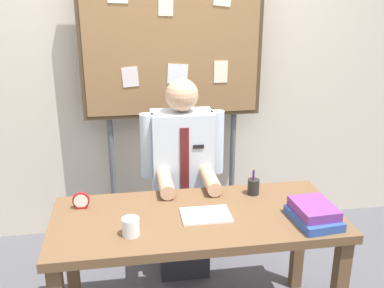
{
  "coord_description": "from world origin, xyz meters",
  "views": [
    {
      "loc": [
        -0.36,
        -2.11,
        1.92
      ],
      "look_at": [
        0.0,
        0.18,
        1.11
      ],
      "focal_mm": 41.1,
      "sensor_mm": 36.0,
      "label": 1
    }
  ],
  "objects_px": {
    "book_stack": "(314,213)",
    "coffee_mug": "(131,227)",
    "open_notebook": "(206,215)",
    "pen_holder": "(253,186)",
    "desk_clock": "(81,201)",
    "person": "(183,187)",
    "bulletin_board": "(172,40)",
    "desk": "(197,231)"
  },
  "relations": [
    {
      "from": "book_stack",
      "to": "open_notebook",
      "type": "height_order",
      "value": "book_stack"
    },
    {
      "from": "desk",
      "to": "coffee_mug",
      "type": "relative_size",
      "value": 16.81
    },
    {
      "from": "coffee_mug",
      "to": "pen_holder",
      "type": "bearing_deg",
      "value": 25.93
    },
    {
      "from": "person",
      "to": "coffee_mug",
      "type": "bearing_deg",
      "value": -116.06
    },
    {
      "from": "book_stack",
      "to": "pen_holder",
      "type": "relative_size",
      "value": 1.9
    },
    {
      "from": "coffee_mug",
      "to": "desk",
      "type": "bearing_deg",
      "value": 23.07
    },
    {
      "from": "book_stack",
      "to": "open_notebook",
      "type": "distance_m",
      "value": 0.57
    },
    {
      "from": "desk",
      "to": "desk_clock",
      "type": "distance_m",
      "value": 0.67
    },
    {
      "from": "book_stack",
      "to": "desk_clock",
      "type": "distance_m",
      "value": 1.28
    },
    {
      "from": "person",
      "to": "bulletin_board",
      "type": "relative_size",
      "value": 0.63
    },
    {
      "from": "open_notebook",
      "to": "pen_holder",
      "type": "relative_size",
      "value": 1.67
    },
    {
      "from": "desk",
      "to": "bulletin_board",
      "type": "relative_size",
      "value": 0.72
    },
    {
      "from": "bulletin_board",
      "to": "coffee_mug",
      "type": "relative_size",
      "value": 23.46
    },
    {
      "from": "bulletin_board",
      "to": "desk",
      "type": "bearing_deg",
      "value": -90.0
    },
    {
      "from": "bulletin_board",
      "to": "coffee_mug",
      "type": "bearing_deg",
      "value": -106.24
    },
    {
      "from": "coffee_mug",
      "to": "pen_holder",
      "type": "height_order",
      "value": "pen_holder"
    },
    {
      "from": "desk",
      "to": "pen_holder",
      "type": "distance_m",
      "value": 0.46
    },
    {
      "from": "book_stack",
      "to": "coffee_mug",
      "type": "bearing_deg",
      "value": 179.34
    },
    {
      "from": "open_notebook",
      "to": "pen_holder",
      "type": "bearing_deg",
      "value": 34.07
    },
    {
      "from": "person",
      "to": "book_stack",
      "type": "relative_size",
      "value": 4.61
    },
    {
      "from": "bulletin_board",
      "to": "desk_clock",
      "type": "bearing_deg",
      "value": -124.84
    },
    {
      "from": "bulletin_board",
      "to": "open_notebook",
      "type": "bearing_deg",
      "value": -87.72
    },
    {
      "from": "desk",
      "to": "desk_clock",
      "type": "bearing_deg",
      "value": 163.92
    },
    {
      "from": "desk_clock",
      "to": "pen_holder",
      "type": "distance_m",
      "value": 1.01
    },
    {
      "from": "book_stack",
      "to": "coffee_mug",
      "type": "relative_size",
      "value": 3.22
    },
    {
      "from": "desk",
      "to": "person",
      "type": "relative_size",
      "value": 1.13
    },
    {
      "from": "book_stack",
      "to": "bulletin_board",
      "type": "bearing_deg",
      "value": 115.48
    },
    {
      "from": "open_notebook",
      "to": "book_stack",
      "type": "bearing_deg",
      "value": -14.7
    },
    {
      "from": "desk_clock",
      "to": "person",
      "type": "bearing_deg",
      "value": 32.63
    },
    {
      "from": "coffee_mug",
      "to": "person",
      "type": "bearing_deg",
      "value": 63.94
    },
    {
      "from": "pen_holder",
      "to": "desk_clock",
      "type": "bearing_deg",
      "value": -178.68
    },
    {
      "from": "book_stack",
      "to": "open_notebook",
      "type": "bearing_deg",
      "value": 165.3
    },
    {
      "from": "book_stack",
      "to": "pen_holder",
      "type": "height_order",
      "value": "pen_holder"
    },
    {
      "from": "desk",
      "to": "pen_holder",
      "type": "height_order",
      "value": "pen_holder"
    },
    {
      "from": "book_stack",
      "to": "desk_clock",
      "type": "relative_size",
      "value": 3.2
    },
    {
      "from": "coffee_mug",
      "to": "pen_holder",
      "type": "relative_size",
      "value": 0.59
    },
    {
      "from": "desk",
      "to": "desk_clock",
      "type": "xyz_separation_m",
      "value": [
        -0.63,
        0.18,
        0.14
      ]
    },
    {
      "from": "person",
      "to": "coffee_mug",
      "type": "relative_size",
      "value": 14.84
    },
    {
      "from": "desk",
      "to": "open_notebook",
      "type": "relative_size",
      "value": 5.93
    },
    {
      "from": "person",
      "to": "desk_clock",
      "type": "relative_size",
      "value": 14.73
    },
    {
      "from": "desk",
      "to": "pen_holder",
      "type": "xyz_separation_m",
      "value": [
        0.38,
        0.21,
        0.15
      ]
    },
    {
      "from": "person",
      "to": "open_notebook",
      "type": "xyz_separation_m",
      "value": [
        0.04,
        -0.61,
        0.11
      ]
    }
  ]
}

